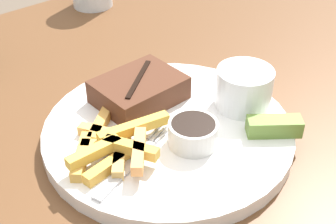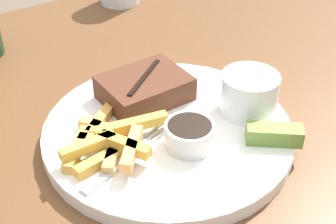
{
  "view_description": "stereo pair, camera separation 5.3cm",
  "coord_description": "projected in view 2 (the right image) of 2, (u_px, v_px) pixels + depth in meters",
  "views": [
    {
      "loc": [
        -0.28,
        -0.33,
        1.11
      ],
      "look_at": [
        0.0,
        0.0,
        0.8
      ],
      "focal_mm": 50.0,
      "sensor_mm": 36.0,
      "label": 1
    },
    {
      "loc": [
        -0.24,
        -0.36,
        1.11
      ],
      "look_at": [
        0.0,
        0.0,
        0.8
      ],
      "focal_mm": 50.0,
      "sensor_mm": 36.0,
      "label": 2
    }
  ],
  "objects": [
    {
      "name": "steak_portion",
      "position": [
        145.0,
        88.0,
        0.58
      ],
      "size": [
        0.1,
        0.08,
        0.03
      ],
      "color": "#512D1E",
      "rests_on": "dinner_plate"
    },
    {
      "name": "coleslaw_cup",
      "position": [
        249.0,
        91.0,
        0.55
      ],
      "size": [
        0.07,
        0.07,
        0.05
      ],
      "color": "white",
      "rests_on": "dinner_plate"
    },
    {
      "name": "pickle_spear",
      "position": [
        274.0,
        134.0,
        0.52
      ],
      "size": [
        0.06,
        0.06,
        0.02
      ],
      "color": "olive",
      "rests_on": "dinner_plate"
    },
    {
      "name": "fries_pile",
      "position": [
        108.0,
        140.0,
        0.51
      ],
      "size": [
        0.13,
        0.13,
        0.02
      ],
      "color": "gold",
      "rests_on": "dinner_plate"
    },
    {
      "name": "dinner_plate",
      "position": [
        168.0,
        132.0,
        0.55
      ],
      "size": [
        0.29,
        0.29,
        0.02
      ],
      "color": "white",
      "rests_on": "dining_table"
    },
    {
      "name": "dining_table",
      "position": [
        168.0,
        194.0,
        0.61
      ],
      "size": [
        1.14,
        0.93,
        0.76
      ],
      "color": "brown",
      "rests_on": "ground_plane"
    },
    {
      "name": "dipping_sauce_cup",
      "position": [
        188.0,
        134.0,
        0.51
      ],
      "size": [
        0.06,
        0.06,
        0.03
      ],
      "color": "silver",
      "rests_on": "dinner_plate"
    },
    {
      "name": "fork_utensil",
      "position": [
        124.0,
        160.0,
        0.5
      ],
      "size": [
        0.13,
        0.05,
        0.0
      ],
      "rotation": [
        0.0,
        0.0,
        6.61
      ],
      "color": "#B7B7BC",
      "rests_on": "dinner_plate"
    }
  ]
}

